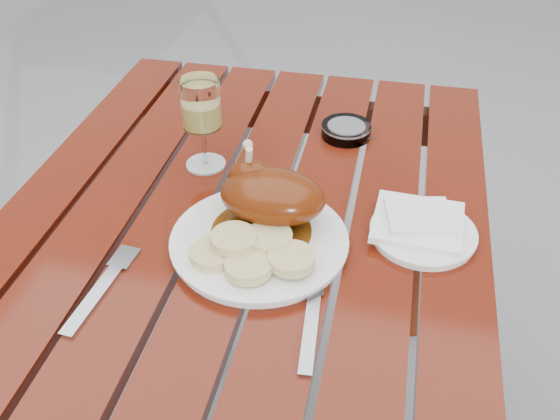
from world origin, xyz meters
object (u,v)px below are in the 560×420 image
Objects in this scene: dinner_plate at (259,242)px; table at (243,380)px; ashtray at (346,130)px; wine_glass at (203,124)px; side_plate at (423,233)px.

table is at bearing 153.44° from dinner_plate.
table is 4.35× the size of dinner_plate.
ashtray reaches higher than dinner_plate.
table is at bearing -111.96° from ashtray.
ashtray is at bearing 68.04° from table.
dinner_plate is at bearing -103.88° from ashtray.
table is 0.39m from dinner_plate.
wine_glass is at bearing 126.51° from dinner_plate.
wine_glass is 1.75× the size of ashtray.
side_plate is (0.40, -0.13, -0.08)m from wine_glass.
dinner_plate is 1.64× the size of side_plate.
ashtray is (0.24, 0.16, -0.07)m from wine_glass.
table is at bearing -169.63° from side_plate.
wine_glass is 0.30m from ashtray.
ashtray is (0.14, 0.34, 0.39)m from table.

